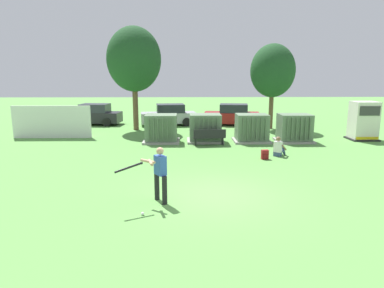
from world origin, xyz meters
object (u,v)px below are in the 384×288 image
Objects in this scene: generator_enclosure at (363,121)px; transformer_mid_west at (205,128)px; transformer_mid_east at (252,128)px; parked_car_leftmost at (94,115)px; sports_ball at (143,214)px; transformer_east at (294,128)px; seated_spectator at (279,148)px; parked_car_left_of_center at (169,115)px; park_bench at (209,136)px; batter at (159,172)px; backpack at (265,155)px; transformer_west at (161,129)px; parked_car_right_of_center at (232,115)px.

transformer_mid_west is at bearing -177.51° from generator_enclosure.
transformer_mid_east is 0.48× the size of parked_car_leftmost.
transformer_mid_east is at bearing 64.31° from sports_ball.
generator_enclosure is at bearing 7.02° from transformer_east.
seated_spectator is 11.90m from parked_car_left_of_center.
transformer_mid_west is 0.48× the size of parked_car_leftmost.
transformer_mid_west is at bearing 178.70° from transformer_east.
park_bench is (0.17, -1.16, -0.25)m from transformer_mid_west.
batter is 0.40× the size of parked_car_left_of_center.
transformer_east is at bearing 57.50° from backpack.
transformer_mid_east is 10.74m from batter.
seated_spectator is at bearing -117.67° from transformer_east.
seated_spectator is at bearing -146.69° from generator_enclosure.
transformer_east is 1.15× the size of park_bench.
transformer_east is 5.00m from backpack.
transformer_mid_east is 1.21× the size of batter.
transformer_mid_west reaches higher than park_bench.
batter reaches higher than transformer_west.
seated_spectator is (0.64, -3.58, -0.41)m from transformer_mid_east.
seated_spectator reaches higher than backpack.
backpack is 11.05m from parked_car_right_of_center.
sports_ball is (0.14, -10.63, -0.74)m from transformer_west.
parked_car_leftmost is (-10.99, 7.23, -0.04)m from transformer_mid_east.
parked_car_leftmost is (-10.81, 11.47, 0.54)m from backpack.
parked_car_right_of_center reaches higher than seated_spectator.
transformer_east is 2.18× the size of seated_spectator.
backpack is at bearing -145.98° from generator_enclosure.
sports_ball is at bearing -71.86° from parked_car_leftmost.
transformer_west and transformer_mid_west have the same top height.
park_bench is at bearing 126.95° from backpack.
transformer_mid_west is 0.48× the size of parked_car_left_of_center.
transformer_mid_west is 10.94m from parked_car_leftmost.
parked_car_right_of_center is at bearing 91.79° from transformer_mid_east.
seated_spectator is at bearing -47.31° from transformer_mid_west.
sports_ball is at bearing -89.23° from transformer_west.
batter is at bearing -101.69° from transformer_mid_west.
transformer_mid_west reaches higher than sports_ball.
generator_enclosure is 8.49m from backpack.
batter is (0.54, -9.61, 0.19)m from transformer_west.
seated_spectator is at bearing 48.49° from batter.
transformer_west is 8.50m from parked_car_right_of_center.
transformer_mid_east is 0.48× the size of parked_car_right_of_center.
generator_enclosure reaches higher than batter.
seated_spectator is 0.22× the size of parked_car_leftmost.
generator_enclosure is at bearing 2.44° from transformer_west.
transformer_east is at bearing -1.30° from transformer_mid_west.
park_bench is at bearing 142.06° from seated_spectator.
transformer_mid_west is at bearing 178.56° from transformer_mid_east.
transformer_mid_west and parked_car_right_of_center have the same top height.
parked_car_leftmost is 0.99× the size of parked_car_left_of_center.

